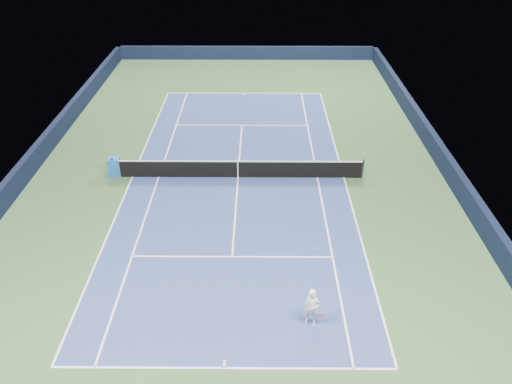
{
  "coord_description": "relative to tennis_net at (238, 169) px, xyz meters",
  "views": [
    {
      "loc": [
        1.08,
        -22.23,
        13.17
      ],
      "look_at": [
        0.95,
        -3.0,
        1.0
      ],
      "focal_mm": 35.0,
      "sensor_mm": 36.0,
      "label": 1
    }
  ],
  "objects": [
    {
      "name": "ground",
      "position": [
        0.0,
        0.0,
        -0.5
      ],
      "size": [
        40.0,
        40.0,
        0.0
      ],
      "primitive_type": "plane",
      "color": "#2F4F2B",
      "rests_on": "ground"
    },
    {
      "name": "wall_far",
      "position": [
        0.0,
        19.82,
        0.05
      ],
      "size": [
        22.0,
        0.35,
        1.1
      ],
      "primitive_type": "cube",
      "color": "#111833",
      "rests_on": "ground"
    },
    {
      "name": "wall_right",
      "position": [
        10.82,
        0.0,
        0.05
      ],
      "size": [
        0.35,
        40.0,
        1.1
      ],
      "primitive_type": "cube",
      "color": "black",
      "rests_on": "ground"
    },
    {
      "name": "wall_left",
      "position": [
        -10.82,
        0.0,
        0.05
      ],
      "size": [
        0.35,
        40.0,
        1.1
      ],
      "primitive_type": "cube",
      "color": "black",
      "rests_on": "ground"
    },
    {
      "name": "court_surface",
      "position": [
        0.0,
        0.0,
        -0.5
      ],
      "size": [
        10.97,
        23.77,
        0.01
      ],
      "primitive_type": "cube",
      "color": "navy",
      "rests_on": "ground"
    },
    {
      "name": "baseline_far",
      "position": [
        0.0,
        11.88,
        -0.5
      ],
      "size": [
        10.97,
        0.08,
        0.0
      ],
      "primitive_type": "cube",
      "color": "white",
      "rests_on": "ground"
    },
    {
      "name": "baseline_near",
      "position": [
        0.0,
        -11.88,
        -0.5
      ],
      "size": [
        10.97,
        0.08,
        0.0
      ],
      "primitive_type": "cube",
      "color": "white",
      "rests_on": "ground"
    },
    {
      "name": "sideline_doubles_right",
      "position": [
        5.49,
        0.0,
        -0.5
      ],
      "size": [
        0.08,
        23.77,
        0.0
      ],
      "primitive_type": "cube",
      "color": "white",
      "rests_on": "ground"
    },
    {
      "name": "sideline_doubles_left",
      "position": [
        -5.49,
        0.0,
        -0.5
      ],
      "size": [
        0.08,
        23.77,
        0.0
      ],
      "primitive_type": "cube",
      "color": "white",
      "rests_on": "ground"
    },
    {
      "name": "sideline_singles_right",
      "position": [
        4.12,
        0.0,
        -0.5
      ],
      "size": [
        0.08,
        23.77,
        0.0
      ],
      "primitive_type": "cube",
      "color": "white",
      "rests_on": "ground"
    },
    {
      "name": "sideline_singles_left",
      "position": [
        -4.12,
        0.0,
        -0.5
      ],
      "size": [
        0.08,
        23.77,
        0.0
      ],
      "primitive_type": "cube",
      "color": "white",
      "rests_on": "ground"
    },
    {
      "name": "service_line_far",
      "position": [
        0.0,
        6.4,
        -0.5
      ],
      "size": [
        8.23,
        0.08,
        0.0
      ],
      "primitive_type": "cube",
      "color": "white",
      "rests_on": "ground"
    },
    {
      "name": "service_line_near",
      "position": [
        0.0,
        -6.4,
        -0.5
      ],
      "size": [
        8.23,
        0.08,
        0.0
      ],
      "primitive_type": "cube",
      "color": "white",
      "rests_on": "ground"
    },
    {
      "name": "center_service_line",
      "position": [
        0.0,
        0.0,
        -0.5
      ],
      "size": [
        0.08,
        12.8,
        0.0
      ],
      "primitive_type": "cube",
      "color": "white",
      "rests_on": "ground"
    },
    {
      "name": "center_mark_far",
      "position": [
        0.0,
        11.73,
        -0.5
      ],
      "size": [
        0.08,
        0.3,
        0.0
      ],
      "primitive_type": "cube",
      "color": "white",
      "rests_on": "ground"
    },
    {
      "name": "center_mark_near",
      "position": [
        0.0,
        -11.73,
        -0.5
      ],
      "size": [
        0.08,
        0.3,
        0.0
      ],
      "primitive_type": "cube",
      "color": "white",
      "rests_on": "ground"
    },
    {
      "name": "tennis_net",
      "position": [
        0.0,
        0.0,
        0.0
      ],
      "size": [
        12.9,
        0.1,
        1.07
      ],
      "color": "black",
      "rests_on": "ground"
    },
    {
      "name": "sponsor_cube",
      "position": [
        -6.4,
        0.21,
        -0.01
      ],
      "size": [
        0.66,
        0.61,
        0.99
      ],
      "color": "#1C5AAC",
      "rests_on": "ground"
    },
    {
      "name": "tennis_player",
      "position": [
        2.91,
        -9.98,
        0.25
      ],
      "size": [
        0.77,
        1.29,
        2.56
      ],
      "color": "white",
      "rests_on": "ground"
    }
  ]
}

